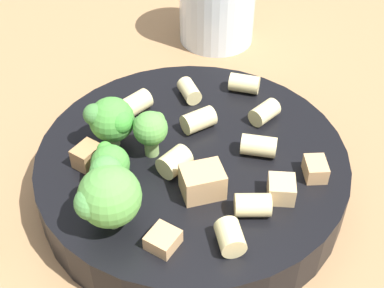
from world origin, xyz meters
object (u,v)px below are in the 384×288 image
at_px(rigatoni_8, 244,83).
at_px(chicken_chunk_3, 202,182).
at_px(broccoli_floret_0, 109,163).
at_px(chicken_chunk_2, 87,156).
at_px(pasta_bowl, 192,169).
at_px(chicken_chunk_4, 281,189).
at_px(rigatoni_0, 247,208).
at_px(chicken_chunk_0, 163,240).
at_px(rigatoni_6, 174,162).
at_px(rigatoni_1, 265,113).
at_px(chicken_chunk_1, 315,169).
at_px(rigatoni_5, 199,120).
at_px(broccoli_floret_2, 150,128).
at_px(rigatoni_3, 230,237).
at_px(rigatoni_7, 133,106).
at_px(broccoli_floret_1, 111,120).
at_px(rigatoni_4, 189,91).
at_px(broccoli_floret_3, 107,195).
at_px(rigatoni_2, 259,146).
at_px(drinking_glass, 217,4).

xyz_separation_m(rigatoni_8, chicken_chunk_3, (0.07, -0.10, 0.00)).
relative_size(rigatoni_8, chicken_chunk_3, 0.88).
relative_size(broccoli_floret_0, chicken_chunk_2, 1.60).
xyz_separation_m(pasta_bowl, chicken_chunk_4, (0.07, 0.02, 0.02)).
bearing_deg(rigatoni_0, chicken_chunk_0, -101.40).
height_order(pasta_bowl, chicken_chunk_0, chicken_chunk_0).
relative_size(broccoli_floret_0, chicken_chunk_0, 1.64).
bearing_deg(rigatoni_6, chicken_chunk_0, -39.81).
bearing_deg(rigatoni_1, chicken_chunk_1, -9.35).
height_order(pasta_bowl, rigatoni_1, rigatoni_1).
bearing_deg(rigatoni_0, rigatoni_5, 164.17).
bearing_deg(rigatoni_1, chicken_chunk_4, -33.00).
bearing_deg(broccoli_floret_2, chicken_chunk_4, 28.78).
distance_m(rigatoni_3, rigatoni_7, 0.15).
height_order(broccoli_floret_1, rigatoni_4, broccoli_floret_1).
relative_size(pasta_bowl, rigatoni_6, 10.84).
bearing_deg(rigatoni_4, chicken_chunk_3, -30.00).
xyz_separation_m(broccoli_floret_3, rigatoni_1, (-0.02, 0.15, -0.02)).
bearing_deg(broccoli_floret_2, chicken_chunk_2, -109.89).
bearing_deg(rigatoni_1, broccoli_floret_0, -94.42).
distance_m(pasta_bowl, chicken_chunk_4, 0.08).
height_order(rigatoni_2, chicken_chunk_4, same).
distance_m(broccoli_floret_2, rigatoni_3, 0.10).
bearing_deg(rigatoni_3, rigatoni_7, 173.54).
xyz_separation_m(rigatoni_0, rigatoni_2, (-0.04, 0.04, -0.00)).
xyz_separation_m(rigatoni_0, chicken_chunk_1, (-0.00, 0.06, -0.00)).
distance_m(broccoli_floret_1, rigatoni_7, 0.04).
distance_m(rigatoni_2, rigatoni_7, 0.11).
xyz_separation_m(rigatoni_6, chicken_chunk_2, (-0.04, -0.05, -0.00)).
bearing_deg(chicken_chunk_4, rigatoni_5, -177.47).
relative_size(broccoli_floret_3, rigatoni_8, 1.92).
bearing_deg(rigatoni_3, rigatoni_6, 173.67).
xyz_separation_m(chicken_chunk_1, drinking_glass, (-0.23, 0.09, -0.00)).
distance_m(broccoli_floret_0, broccoli_floret_3, 0.04).
bearing_deg(rigatoni_7, chicken_chunk_2, -60.81).
height_order(pasta_bowl, chicken_chunk_1, chicken_chunk_1).
distance_m(rigatoni_2, rigatoni_8, 0.08).
height_order(rigatoni_3, chicken_chunk_0, rigatoni_3).
distance_m(rigatoni_0, rigatoni_1, 0.10).
height_order(broccoli_floret_0, rigatoni_0, broccoli_floret_0).
bearing_deg(chicken_chunk_1, broccoli_floret_3, -107.38).
distance_m(rigatoni_6, chicken_chunk_2, 0.06).
bearing_deg(rigatoni_5, broccoli_floret_3, -65.82).
bearing_deg(chicken_chunk_1, rigatoni_4, -170.58).
bearing_deg(rigatoni_7, broccoli_floret_2, -13.70).
bearing_deg(rigatoni_1, rigatoni_4, -151.40).
bearing_deg(rigatoni_4, pasta_bowl, -33.12).
bearing_deg(chicken_chunk_0, rigatoni_7, 157.75).
bearing_deg(broccoli_floret_1, chicken_chunk_0, -11.42).
relative_size(chicken_chunk_4, drinking_glass, 0.20).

